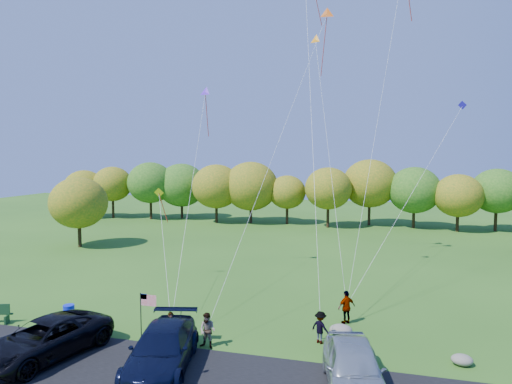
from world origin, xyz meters
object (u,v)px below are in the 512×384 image
at_px(flyer_d, 347,307).
at_px(flyer_a, 171,328).
at_px(minivan_navy, 162,349).
at_px(minivan_dark, 45,339).
at_px(minivan_silver, 354,368).
at_px(trash_barrel, 69,313).
at_px(flyer_c, 320,327).
at_px(flyer_b, 207,330).

bearing_deg(flyer_d, flyer_a, -8.51).
height_order(minivan_navy, flyer_d, minivan_navy).
xyz_separation_m(minivan_dark, minivan_silver, (13.61, 0.70, 0.08)).
height_order(flyer_d, trash_barrel, flyer_d).
height_order(minivan_navy, minivan_silver, minivan_silver).
xyz_separation_m(minivan_silver, flyer_a, (-8.80, 2.23, -0.20)).
height_order(flyer_c, trash_barrel, flyer_c).
bearing_deg(minivan_dark, trash_barrel, 128.91).
bearing_deg(flyer_b, flyer_d, 45.13).
height_order(flyer_a, flyer_c, flyer_a).
bearing_deg(trash_barrel, minivan_dark, -64.64).
height_order(minivan_silver, flyer_d, minivan_silver).
height_order(minivan_navy, flyer_b, minivan_navy).
bearing_deg(flyer_c, minivan_silver, 141.82).
relative_size(minivan_navy, flyer_a, 3.82).
distance_m(minivan_dark, flyer_d, 15.08).
distance_m(flyer_a, flyer_d, 9.45).
relative_size(minivan_dark, flyer_b, 3.66).
distance_m(minivan_navy, trash_barrel, 8.61).
height_order(minivan_silver, flyer_c, minivan_silver).
bearing_deg(flyer_a, minivan_dark, -170.96).
bearing_deg(flyer_c, flyer_d, -80.70).
height_order(minivan_dark, trash_barrel, minivan_dark).
height_order(flyer_b, flyer_d, flyer_d).
distance_m(minivan_dark, flyer_b, 7.32).
bearing_deg(minivan_silver, flyer_b, 150.69).
bearing_deg(trash_barrel, flyer_d, 13.90).
bearing_deg(minivan_silver, trash_barrel, 156.41).
relative_size(flyer_b, trash_barrel, 1.86).
height_order(minivan_navy, flyer_c, minivan_navy).
relative_size(minivan_silver, flyer_a, 3.45).
bearing_deg(flyer_a, trash_barrel, 146.57).
height_order(minivan_navy, flyer_a, minivan_navy).
distance_m(flyer_a, flyer_c, 7.27).
bearing_deg(flyer_d, trash_barrel, -26.69).
distance_m(flyer_b, flyer_c, 5.49).
bearing_deg(flyer_a, minivan_navy, -94.71).
bearing_deg(flyer_c, minivan_dark, 51.81).
distance_m(minivan_silver, flyer_d, 7.29).
relative_size(minivan_dark, flyer_c, 3.92).
height_order(minivan_dark, flyer_c, minivan_dark).
distance_m(minivan_dark, flyer_c, 12.80).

